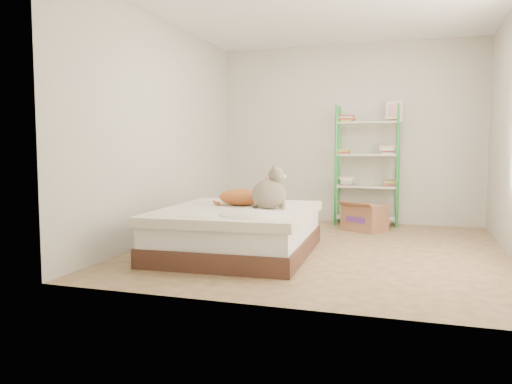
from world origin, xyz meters
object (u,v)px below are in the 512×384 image
at_px(orange_cat, 241,195).
at_px(white_bin, 237,207).
at_px(bed, 238,231).
at_px(shelf_unit, 368,165).
at_px(cardboard_box, 365,218).
at_px(grey_cat, 269,188).

distance_m(orange_cat, white_bin, 2.31).
distance_m(bed, white_bin, 2.51).
height_order(bed, shelf_unit, shelf_unit).
relative_size(cardboard_box, white_bin, 1.72).
bearing_deg(cardboard_box, orange_cat, -96.21).
distance_m(bed, orange_cat, 0.43).
bearing_deg(shelf_unit, bed, -114.51).
height_order(orange_cat, cardboard_box, orange_cat).
relative_size(orange_cat, shelf_unit, 0.33).
distance_m(bed, cardboard_box, 2.17).
distance_m(orange_cat, grey_cat, 0.44).
bearing_deg(grey_cat, white_bin, 1.57).
distance_m(grey_cat, white_bin, 2.67).
xyz_separation_m(grey_cat, cardboard_box, (0.79, 1.84, -0.51)).
height_order(bed, orange_cat, orange_cat).
relative_size(orange_cat, grey_cat, 1.33).
xyz_separation_m(grey_cat, shelf_unit, (0.77, 2.37, 0.17)).
xyz_separation_m(shelf_unit, cardboard_box, (0.02, -0.54, -0.68)).
relative_size(orange_cat, white_bin, 1.51).
bearing_deg(white_bin, bed, -69.83).
xyz_separation_m(bed, white_bin, (-0.87, 2.36, -0.04)).
bearing_deg(bed, grey_cat, 1.61).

